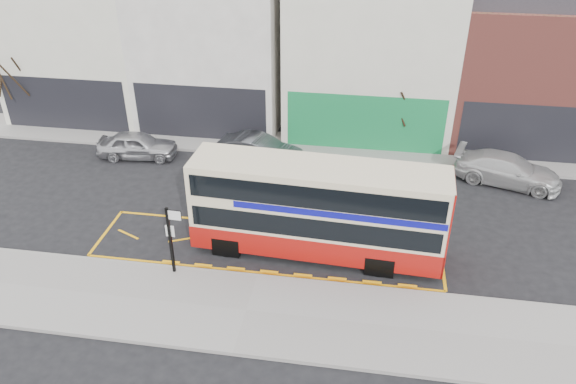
% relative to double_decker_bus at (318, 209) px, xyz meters
% --- Properties ---
extents(ground, '(120.00, 120.00, 0.00)m').
position_rel_double_decker_bus_xyz_m(ground, '(-2.04, -1.64, -2.06)').
color(ground, black).
rests_on(ground, ground).
extents(pavement, '(40.00, 4.00, 0.15)m').
position_rel_double_decker_bus_xyz_m(pavement, '(-2.04, -3.94, -1.99)').
color(pavement, gray).
rests_on(pavement, ground).
extents(kerb, '(40.00, 0.15, 0.15)m').
position_rel_double_decker_bus_xyz_m(kerb, '(-2.04, -2.01, -1.99)').
color(kerb, gray).
rests_on(kerb, ground).
extents(far_pavement, '(50.00, 3.00, 0.15)m').
position_rel_double_decker_bus_xyz_m(far_pavement, '(-2.04, 9.36, -1.99)').
color(far_pavement, gray).
rests_on(far_pavement, ground).
extents(road_markings, '(14.00, 3.40, 0.01)m').
position_rel_double_decker_bus_xyz_m(road_markings, '(-2.04, -0.04, -2.06)').
color(road_markings, '#FFAC0D').
rests_on(road_markings, ground).
extents(terrace_far_left, '(8.00, 8.01, 10.80)m').
position_rel_double_decker_bus_xyz_m(terrace_far_left, '(-15.54, 13.35, 2.76)').
color(terrace_far_left, beige).
rests_on(terrace_far_left, ground).
extents(terrace_left, '(8.00, 8.01, 11.80)m').
position_rel_double_decker_bus_xyz_m(terrace_left, '(-7.54, 13.35, 3.26)').
color(terrace_left, silver).
rests_on(terrace_left, ground).
extents(terrace_green_shop, '(9.00, 8.01, 11.30)m').
position_rel_double_decker_bus_xyz_m(terrace_green_shop, '(1.46, 13.35, 3.01)').
color(terrace_green_shop, beige).
rests_on(terrace_green_shop, ground).
extents(terrace_right, '(9.00, 8.01, 10.30)m').
position_rel_double_decker_bus_xyz_m(terrace_right, '(10.46, 13.35, 2.51)').
color(terrace_right, '#98463D').
rests_on(terrace_right, ground).
extents(double_decker_bus, '(9.92, 2.77, 3.92)m').
position_rel_double_decker_bus_xyz_m(double_decker_bus, '(0.00, 0.00, 0.00)').
color(double_decker_bus, beige).
rests_on(double_decker_bus, ground).
extents(bus_stop_post, '(0.71, 0.13, 2.87)m').
position_rel_double_decker_bus_xyz_m(bus_stop_post, '(-5.16, -2.26, -0.18)').
color(bus_stop_post, black).
rests_on(bus_stop_post, pavement).
extents(car_silver, '(4.26, 2.06, 1.40)m').
position_rel_double_decker_bus_xyz_m(car_silver, '(-10.31, 6.86, -1.36)').
color(car_silver, '#B2B2B7').
rests_on(car_silver, ground).
extents(car_grey, '(4.69, 2.42, 1.47)m').
position_rel_double_decker_bus_xyz_m(car_grey, '(-3.81, 7.16, -1.32)').
color(car_grey, '#44464C').
rests_on(car_grey, ground).
extents(car_white, '(5.37, 3.34, 1.45)m').
position_rel_double_decker_bus_xyz_m(car_white, '(8.49, 7.02, -1.33)').
color(car_white, '#B8B8B8').
rests_on(car_white, ground).
extents(street_tree_left, '(2.62, 2.62, 5.65)m').
position_rel_double_decker_bus_xyz_m(street_tree_left, '(-18.45, 9.56, 1.79)').
color(street_tree_left, black).
rests_on(street_tree_left, ground).
extents(street_tree_right, '(2.09, 2.09, 4.51)m').
position_rel_double_decker_bus_xyz_m(street_tree_right, '(3.35, 10.01, 1.01)').
color(street_tree_right, black).
rests_on(street_tree_right, ground).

